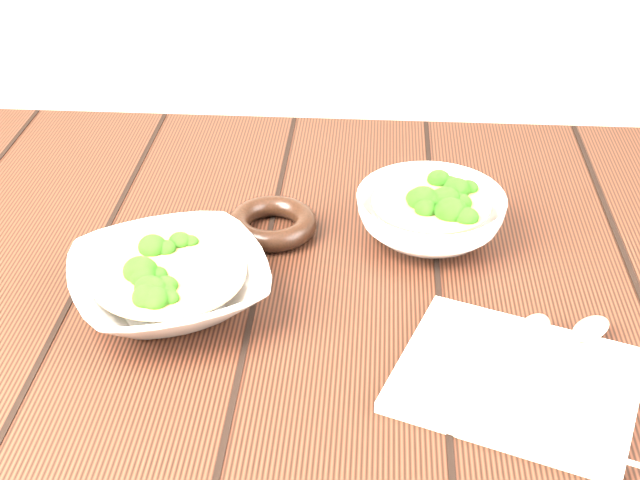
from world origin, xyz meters
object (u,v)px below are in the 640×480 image
(soup_bowl_back, at_px, (430,214))
(napkin, at_px, (517,380))
(trivet, at_px, (272,223))
(table, at_px, (282,346))
(soup_bowl_front, at_px, (169,282))

(soup_bowl_back, distance_m, napkin, 0.27)
(trivet, bearing_deg, soup_bowl_back, 1.92)
(table, relative_size, trivet, 11.06)
(table, bearing_deg, soup_bowl_front, -144.27)
(table, relative_size, soup_bowl_back, 6.70)
(soup_bowl_front, distance_m, trivet, 0.18)
(table, bearing_deg, napkin, -36.95)
(trivet, xyz_separation_m, napkin, (0.26, -0.26, -0.01))
(soup_bowl_front, bearing_deg, trivet, 57.98)
(soup_bowl_back, distance_m, trivet, 0.19)
(trivet, height_order, napkin, trivet)
(table, xyz_separation_m, trivet, (-0.02, 0.07, 0.13))
(soup_bowl_front, height_order, napkin, soup_bowl_front)
(soup_bowl_back, xyz_separation_m, napkin, (0.07, -0.26, -0.02))
(soup_bowl_front, bearing_deg, table, 35.73)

